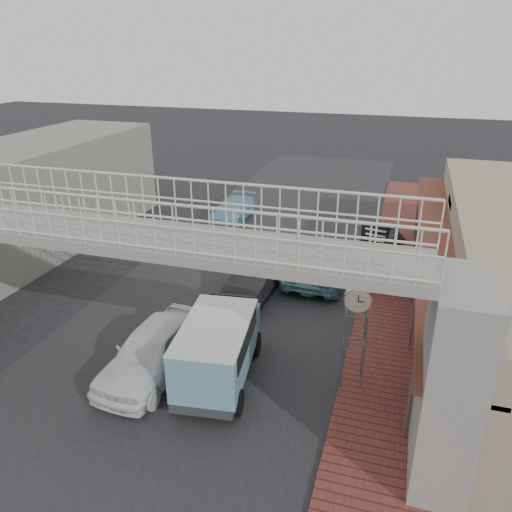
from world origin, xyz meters
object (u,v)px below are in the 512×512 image
Objects in this scene: dark_sedan at (255,279)px; angkot_far at (233,209)px; angkot_van at (218,343)px; street_clock at (357,304)px; arrow_sign at (397,241)px; angkot_curb at (321,262)px; motorcycle_near at (395,284)px; white_hatchback at (154,350)px; motorcycle_far at (376,255)px.

angkot_far is (-3.89, 8.46, -0.09)m from dark_sedan.
angkot_van reaches higher than dark_sedan.
street_clock is 5.61m from arrow_sign.
motorcycle_near is (3.14, -1.01, -0.13)m from angkot_curb.
motorcycle_near is 6.50m from street_clock.
white_hatchback is 8.96m from angkot_curb.
motorcycle_near is 1.08× the size of motorcycle_far.
street_clock reaches higher than motorcycle_near.
angkot_curb is at bearing 71.43° from angkot_van.
angkot_curb is at bearing 165.43° from arrow_sign.
motorcycle_near is at bearing -36.76° from angkot_far.
angkot_van is 4.15m from street_clock.
angkot_far is 2.25× the size of motorcycle_near.
angkot_van is at bearing 81.23° from angkot_curb.
motorcycle_far is (2.19, 1.65, -0.10)m from angkot_curb.
dark_sedan is 0.81× the size of angkot_curb.
angkot_curb is at bearing 50.28° from dark_sedan.
angkot_van is at bearing -71.58° from angkot_far.
motorcycle_near is at bearing 73.10° from street_clock.
angkot_curb is 3.30m from motorcycle_near.
motorcycle_far is (5.80, 9.85, -0.18)m from white_hatchback.
motorcycle_near is at bearing 87.56° from arrow_sign.
arrow_sign is at bearing 47.36° from angkot_van.
motorcycle_near is 2.07m from arrow_sign.
street_clock is (8.32, -13.13, 2.12)m from angkot_far.
motorcycle_far is (8.32, -4.41, 0.01)m from angkot_far.
motorcycle_near is at bearing 164.70° from angkot_curb.
white_hatchback is 6.21m from street_clock.
arrow_sign is at bearing 73.66° from street_clock.
angkot_far is 1.31× the size of street_clock.
arrow_sign is at bearing 12.67° from dark_sedan.
white_hatchback is at bearing 178.25° from angkot_van.
white_hatchback is at bearing -79.42° from angkot_far.
dark_sedan is 1.35× the size of arrow_sign.
angkot_curb is (3.61, 8.20, -0.08)m from white_hatchback.
white_hatchback is at bearing 175.97° from motorcycle_far.
angkot_van is at bearing -174.21° from street_clock.
motorcycle_far is at bearing 63.08° from white_hatchback.
white_hatchback reaches higher than dark_sedan.
motorcycle_near is at bearing 48.63° from angkot_van.
angkot_far is 14.79m from angkot_van.
white_hatchback is at bearing -177.04° from street_clock.
street_clock reaches higher than dark_sedan.
white_hatchback reaches higher than motorcycle_near.
arrow_sign is (9.13, -7.58, 1.98)m from angkot_far.
motorcycle_near is 0.60× the size of arrow_sign.
motorcycle_near is at bearing 17.69° from dark_sedan.
motorcycle_near is at bearing 50.40° from white_hatchback.
arrow_sign is (5.23, 0.88, 1.90)m from dark_sedan.
motorcycle_far is at bearing -27.34° from angkot_far.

